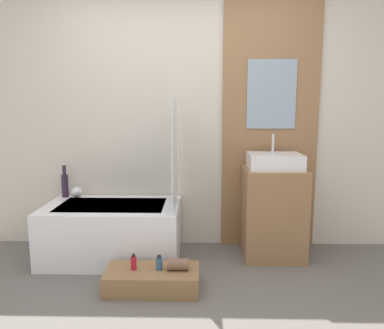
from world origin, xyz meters
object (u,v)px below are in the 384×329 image
(vase_tall_dark, at_px, (65,184))
(bottle_soap_secondary, at_px, (159,263))
(bottle_soap_primary, at_px, (134,263))
(bathtub, at_px, (113,231))
(wooden_step_bench, at_px, (153,279))
(vase_round_light, at_px, (77,192))
(sink, at_px, (275,161))

(vase_tall_dark, xyz_separation_m, bottle_soap_secondary, (1.03, -0.90, -0.42))
(vase_tall_dark, relative_size, bottle_soap_primary, 2.55)
(bathtub, xyz_separation_m, wooden_step_bench, (0.44, -0.61, -0.18))
(vase_tall_dark, bearing_deg, bathtub, -28.39)
(bottle_soap_secondary, bearing_deg, vase_tall_dark, 138.96)
(vase_round_light, bearing_deg, bottle_soap_secondary, -43.98)
(vase_round_light, xyz_separation_m, bottle_soap_primary, (0.71, -0.88, -0.34))
(sink, xyz_separation_m, bottle_soap_primary, (-1.19, -0.70, -0.69))
(bottle_soap_primary, distance_m, bottle_soap_secondary, 0.20)
(bathtub, bearing_deg, bottle_soap_secondary, -50.75)
(bottle_soap_secondary, bearing_deg, sink, 35.13)
(vase_tall_dark, xyz_separation_m, bottle_soap_primary, (0.83, -0.90, -0.42))
(bottle_soap_secondary, bearing_deg, bottle_soap_primary, 180.00)
(vase_round_light, bearing_deg, bathtub, -33.12)
(wooden_step_bench, relative_size, bottle_soap_primary, 5.78)
(vase_round_light, relative_size, bottle_soap_secondary, 0.88)
(vase_tall_dark, bearing_deg, sink, -5.54)
(sink, relative_size, vase_tall_dark, 1.52)
(sink, relative_size, bottle_soap_secondary, 4.08)
(vase_round_light, distance_m, bottle_soap_primary, 1.18)
(sink, height_order, vase_tall_dark, sink)
(bottle_soap_primary, bearing_deg, bottle_soap_secondary, 0.00)
(sink, relative_size, vase_round_light, 4.62)
(sink, bearing_deg, bottle_soap_primary, -149.57)
(bathtub, height_order, wooden_step_bench, bathtub)
(vase_tall_dark, relative_size, vase_round_light, 3.03)
(sink, xyz_separation_m, bottle_soap_secondary, (-0.99, -0.70, -0.69))
(sink, relative_size, bottle_soap_primary, 3.89)
(wooden_step_bench, bearing_deg, bathtub, 126.09)
(bathtub, bearing_deg, bottle_soap_primary, -63.72)
(vase_tall_dark, distance_m, bottle_soap_primary, 1.29)
(vase_round_light, height_order, bottle_soap_secondary, vase_round_light)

